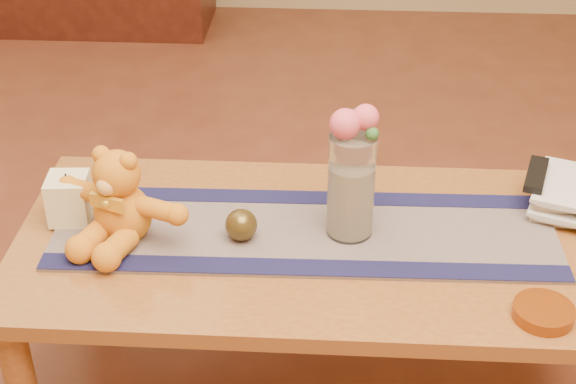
# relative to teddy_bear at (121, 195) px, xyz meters

# --- Properties ---
(floor) EXTENTS (5.50, 5.50, 0.00)m
(floor) POSITION_rel_teddy_bear_xyz_m (0.44, 0.02, -0.57)
(floor) COLOR #5E2B1A
(floor) RESTS_ON ground
(coffee_table_top) EXTENTS (1.40, 0.70, 0.04)m
(coffee_table_top) POSITION_rel_teddy_bear_xyz_m (0.44, 0.02, -0.14)
(coffee_table_top) COLOR brown
(coffee_table_top) RESTS_ON floor
(table_leg_bl) EXTENTS (0.07, 0.07, 0.41)m
(table_leg_bl) POSITION_rel_teddy_bear_xyz_m (-0.20, 0.31, -0.36)
(table_leg_bl) COLOR brown
(table_leg_bl) RESTS_ON floor
(table_leg_br) EXTENTS (0.07, 0.07, 0.41)m
(table_leg_br) POSITION_rel_teddy_bear_xyz_m (1.08, 0.31, -0.36)
(table_leg_br) COLOR brown
(table_leg_br) RESTS_ON floor
(persian_runner) EXTENTS (1.21, 0.37, 0.01)m
(persian_runner) POSITION_rel_teddy_bear_xyz_m (0.43, 0.04, -0.11)
(persian_runner) COLOR #161A40
(persian_runner) RESTS_ON coffee_table_top
(runner_border_near) EXTENTS (1.20, 0.08, 0.00)m
(runner_border_near) POSITION_rel_teddy_bear_xyz_m (0.43, -0.11, -0.11)
(runner_border_near) COLOR #14143E
(runner_border_near) RESTS_ON persian_runner
(runner_border_far) EXTENTS (1.20, 0.08, 0.00)m
(runner_border_far) POSITION_rel_teddy_bear_xyz_m (0.42, 0.18, -0.11)
(runner_border_far) COLOR #14143E
(runner_border_far) RESTS_ON persian_runner
(teddy_bear) EXTENTS (0.40, 0.36, 0.22)m
(teddy_bear) POSITION_rel_teddy_bear_xyz_m (0.00, 0.00, 0.00)
(teddy_bear) COLOR orange
(teddy_bear) RESTS_ON persian_runner
(pillar_candle) EXTENTS (0.10, 0.10, 0.12)m
(pillar_candle) POSITION_rel_teddy_bear_xyz_m (-0.14, 0.06, -0.05)
(pillar_candle) COLOR #FCF5B9
(pillar_candle) RESTS_ON persian_runner
(candle_wick) EXTENTS (0.00, 0.00, 0.01)m
(candle_wick) POSITION_rel_teddy_bear_xyz_m (-0.14, 0.06, 0.01)
(candle_wick) COLOR black
(candle_wick) RESTS_ON pillar_candle
(glass_vase) EXTENTS (0.11, 0.11, 0.26)m
(glass_vase) POSITION_rel_teddy_bear_xyz_m (0.53, 0.04, 0.02)
(glass_vase) COLOR silver
(glass_vase) RESTS_ON persian_runner
(potpourri_fill) EXTENTS (0.09, 0.09, 0.18)m
(potpourri_fill) POSITION_rel_teddy_bear_xyz_m (0.53, 0.04, -0.02)
(potpourri_fill) COLOR beige
(potpourri_fill) RESTS_ON glass_vase
(rose_left) EXTENTS (0.07, 0.07, 0.07)m
(rose_left) POSITION_rel_teddy_bear_xyz_m (0.51, 0.03, 0.19)
(rose_left) COLOR #E55166
(rose_left) RESTS_ON glass_vase
(rose_right) EXTENTS (0.06, 0.06, 0.06)m
(rose_right) POSITION_rel_teddy_bear_xyz_m (0.56, 0.05, 0.20)
(rose_right) COLOR #E55166
(rose_right) RESTS_ON glass_vase
(blue_flower_back) EXTENTS (0.04, 0.04, 0.04)m
(blue_flower_back) POSITION_rel_teddy_bear_xyz_m (0.54, 0.08, 0.18)
(blue_flower_back) COLOR #525CB2
(blue_flower_back) RESTS_ON glass_vase
(blue_flower_side) EXTENTS (0.04, 0.04, 0.04)m
(blue_flower_side) POSITION_rel_teddy_bear_xyz_m (0.50, 0.06, 0.17)
(blue_flower_side) COLOR #525CB2
(blue_flower_side) RESTS_ON glass_vase
(leaf_sprig) EXTENTS (0.03, 0.03, 0.03)m
(leaf_sprig) POSITION_rel_teddy_bear_xyz_m (0.57, 0.02, 0.17)
(leaf_sprig) COLOR #33662D
(leaf_sprig) RESTS_ON glass_vase
(bronze_ball) EXTENTS (0.09, 0.09, 0.08)m
(bronze_ball) POSITION_rel_teddy_bear_xyz_m (0.28, -0.00, -0.07)
(bronze_ball) COLOR #4E3E1A
(bronze_ball) RESTS_ON persian_runner
(book_bottom) EXTENTS (0.22, 0.26, 0.02)m
(book_bottom) POSITION_rel_teddy_bear_xyz_m (1.00, 0.21, -0.11)
(book_bottom) COLOR #C6B299
(book_bottom) RESTS_ON coffee_table_top
(book_lower) EXTENTS (0.24, 0.27, 0.02)m
(book_lower) POSITION_rel_teddy_bear_xyz_m (1.00, 0.21, -0.09)
(book_lower) COLOR #C6B299
(book_lower) RESTS_ON book_bottom
(book_upper) EXTENTS (0.21, 0.25, 0.02)m
(book_upper) POSITION_rel_teddy_bear_xyz_m (0.99, 0.22, -0.07)
(book_upper) COLOR #C6B299
(book_upper) RESTS_ON book_lower
(book_top) EXTENTS (0.23, 0.27, 0.02)m
(book_top) POSITION_rel_teddy_bear_xyz_m (1.00, 0.21, -0.05)
(book_top) COLOR #C6B299
(book_top) RESTS_ON book_upper
(tv_remote) EXTENTS (0.09, 0.17, 0.02)m
(tv_remote) POSITION_rel_teddy_bear_xyz_m (0.99, 0.20, -0.03)
(tv_remote) COLOR black
(tv_remote) RESTS_ON book_top
(amber_dish) EXTENTS (0.17, 0.17, 0.03)m
(amber_dish) POSITION_rel_teddy_bear_xyz_m (0.94, -0.24, -0.10)
(amber_dish) COLOR #BF5914
(amber_dish) RESTS_ON coffee_table_top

